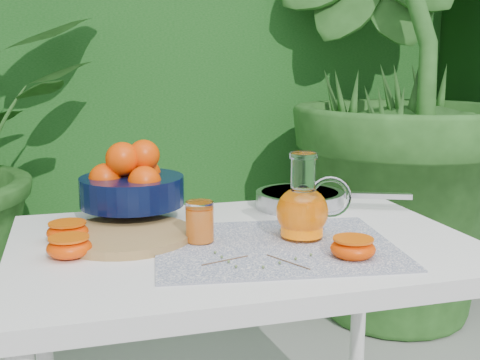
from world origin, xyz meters
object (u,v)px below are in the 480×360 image
object	(u,v)px
white_table	(242,274)
fruit_bowl	(131,184)
saute_pan	(301,199)
cutting_board	(126,235)
juice_pitcher	(303,209)

from	to	relation	value
white_table	fruit_bowl	xyz separation A→B (m)	(-0.22, 0.23, 0.17)
white_table	saute_pan	xyz separation A→B (m)	(0.23, 0.24, 0.11)
saute_pan	white_table	bearing A→B (deg)	-134.24
white_table	cutting_board	world-z (taller)	cutting_board
white_table	cutting_board	distance (m)	0.27
white_table	saute_pan	bearing A→B (deg)	45.76
fruit_bowl	juice_pitcher	xyz separation A→B (m)	(0.35, -0.27, -0.02)
cutting_board	fruit_bowl	distance (m)	0.18
juice_pitcher	saute_pan	distance (m)	0.30
white_table	juice_pitcher	world-z (taller)	juice_pitcher
white_table	juice_pitcher	bearing A→B (deg)	-17.03
fruit_bowl	saute_pan	distance (m)	0.46
white_table	saute_pan	world-z (taller)	saute_pan
cutting_board	juice_pitcher	size ratio (longest dim) A/B	1.57
cutting_board	juice_pitcher	world-z (taller)	juice_pitcher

